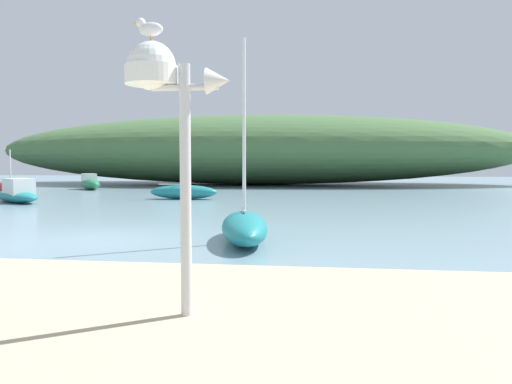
{
  "coord_description": "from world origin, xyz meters",
  "views": [
    {
      "loc": [
        5.2,
        -11.02,
        1.84
      ],
      "look_at": [
        3.28,
        3.86,
        0.95
      ],
      "focal_mm": 33.3,
      "sensor_mm": 36.0,
      "label": 1
    }
  ],
  "objects": [
    {
      "name": "motorboat_off_point",
      "position": [
        -11.02,
        21.27,
        0.47
      ],
      "size": [
        3.17,
        3.64,
        1.14
      ],
      "color": "#287A4C",
      "rests_on": "ground"
    },
    {
      "name": "distant_hill",
      "position": [
        -0.39,
        31.9,
        3.09
      ],
      "size": [
        48.19,
        15.69,
        6.18
      ],
      "primitive_type": "ellipsoid",
      "color": "#476B3D",
      "rests_on": "ground"
    },
    {
      "name": "motorboat_mid_channel",
      "position": [
        -9.0,
        9.87,
        0.42
      ],
      "size": [
        4.16,
        3.55,
        1.15
      ],
      "color": "teal",
      "rests_on": "ground"
    },
    {
      "name": "sailboat_by_sandbar",
      "position": [
        3.51,
        -0.11,
        0.38
      ],
      "size": [
        1.72,
        3.66,
        4.72
      ],
      "color": "teal",
      "rests_on": "ground"
    },
    {
      "name": "sailboat_far_right",
      "position": [
        -1.71,
        12.97,
        0.39
      ],
      "size": [
        3.59,
        1.06,
        4.1
      ],
      "color": "teal",
      "rests_on": "ground"
    },
    {
      "name": "mast_structure",
      "position": [
        3.55,
        -6.09,
        2.65
      ],
      "size": [
        1.13,
        0.56,
        2.94
      ],
      "color": "silver",
      "rests_on": "beach_sand"
    },
    {
      "name": "ground_plane",
      "position": [
        0.0,
        0.0,
        0.0
      ],
      "size": [
        120.0,
        120.0,
        0.0
      ],
      "primitive_type": "plane",
      "color": "#7A99A8"
    },
    {
      "name": "seagull_on_radar",
      "position": [
        3.42,
        -6.09,
        3.28
      ],
      "size": [
        0.35,
        0.13,
        0.25
      ],
      "color": "orange",
      "rests_on": "mast_structure"
    },
    {
      "name": "sailboat_outer_mooring",
      "position": [
        -13.49,
        15.94,
        0.4
      ],
      "size": [
        2.61,
        1.18,
        2.71
      ],
      "color": "#B72D28",
      "rests_on": "ground"
    }
  ]
}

